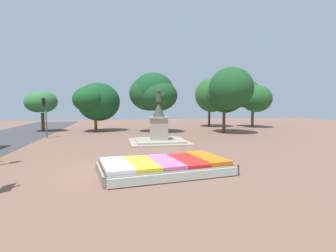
# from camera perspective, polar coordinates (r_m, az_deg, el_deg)

# --- Properties ---
(ground_plane) EXTENTS (93.58, 93.58, 0.00)m
(ground_plane) POSITION_cam_1_polar(r_m,az_deg,el_deg) (13.36, -11.52, -9.47)
(ground_plane) COLOR brown
(flower_planter) EXTENTS (6.57, 4.38, 0.64)m
(flower_planter) POSITION_cam_1_polar(r_m,az_deg,el_deg) (12.66, -0.75, -8.81)
(flower_planter) COLOR #38281C
(flower_planter) RESTS_ON ground_plane
(statue_monument) EXTENTS (4.95, 4.95, 4.57)m
(statue_monument) POSITION_cam_1_polar(r_m,az_deg,el_deg) (22.43, -2.02, -1.31)
(statue_monument) COLOR #A09681
(statue_monument) RESTS_ON ground_plane
(traffic_light_far_corner) EXTENTS (0.42, 0.30, 3.91)m
(traffic_light_far_corner) POSITION_cam_1_polar(r_m,az_deg,el_deg) (28.15, -25.24, 3.03)
(traffic_light_far_corner) COLOR #4C5156
(traffic_light_far_corner) RESTS_ON ground_plane
(park_tree_far_left) EXTENTS (5.58, 5.48, 7.07)m
(park_tree_far_left) POSITION_cam_1_polar(r_m,az_deg,el_deg) (31.40, -3.17, 7.17)
(park_tree_far_left) COLOR #4C3823
(park_tree_far_left) RESTS_ON ground_plane
(park_tree_behind_statue) EXTENTS (4.96, 6.35, 7.50)m
(park_tree_behind_statue) POSITION_cam_1_polar(r_m,az_deg,el_deg) (31.35, 13.12, 7.38)
(park_tree_behind_statue) COLOR #4C3823
(park_tree_behind_statue) RESTS_ON ground_plane
(park_tree_far_right) EXTENTS (3.91, 3.67, 4.90)m
(park_tree_far_right) POSITION_cam_1_polar(r_m,az_deg,el_deg) (35.56, -25.87, 4.73)
(park_tree_far_right) COLOR #4C3823
(park_tree_far_right) RESTS_ON ground_plane
(park_tree_street_side) EXTENTS (5.08, 5.84, 7.24)m
(park_tree_street_side) POSITION_cam_1_polar(r_m,az_deg,el_deg) (40.17, 9.46, 6.84)
(park_tree_street_side) COLOR #4C3823
(park_tree_street_side) RESTS_ON ground_plane
(park_tree_mid_canopy) EXTENTS (4.93, 5.71, 7.00)m
(park_tree_mid_canopy) POSITION_cam_1_polar(r_m,az_deg,el_deg) (40.64, 17.66, 6.20)
(park_tree_mid_canopy) COLOR brown
(park_tree_mid_canopy) RESTS_ON ground_plane
(park_tree_distant) EXTENTS (5.57, 5.57, 6.00)m
(park_tree_distant) POSITION_cam_1_polar(r_m,az_deg,el_deg) (33.50, -15.39, 5.24)
(park_tree_distant) COLOR brown
(park_tree_distant) RESTS_ON ground_plane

